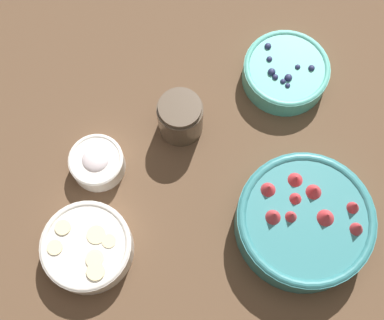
{
  "coord_description": "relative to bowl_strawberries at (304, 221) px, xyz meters",
  "views": [
    {
      "loc": [
        -0.25,
        -0.14,
        0.95
      ],
      "look_at": [
        0.0,
        0.06,
        0.04
      ],
      "focal_mm": 50.0,
      "sensor_mm": 36.0,
      "label": 1
    }
  ],
  "objects": [
    {
      "name": "bowl_strawberries",
      "position": [
        0.0,
        0.0,
        0.0
      ],
      "size": [
        0.24,
        0.24,
        0.09
      ],
      "color": "teal",
      "rests_on": "ground_plane"
    },
    {
      "name": "bowl_bananas",
      "position": [
        -0.27,
        0.27,
        -0.01
      ],
      "size": [
        0.16,
        0.16,
        0.05
      ],
      "color": "silver",
      "rests_on": "ground_plane"
    },
    {
      "name": "bowl_blueberries",
      "position": [
        0.23,
        0.2,
        -0.01
      ],
      "size": [
        0.17,
        0.17,
        0.06
      ],
      "color": "#56B7A8",
      "rests_on": "ground_plane"
    },
    {
      "name": "bowl_cream",
      "position": [
        -0.14,
        0.36,
        -0.01
      ],
      "size": [
        0.1,
        0.1,
        0.05
      ],
      "color": "white",
      "rests_on": "ground_plane"
    },
    {
      "name": "ground_plane",
      "position": [
        -0.04,
        0.16,
        -0.04
      ],
      "size": [
        4.0,
        4.0,
        0.0
      ],
      "primitive_type": "plane",
      "color": "brown"
    },
    {
      "name": "jar_chocolate",
      "position": [
        0.02,
        0.29,
        -0.0
      ],
      "size": [
        0.09,
        0.09,
        0.09
      ],
      "color": "brown",
      "rests_on": "ground_plane"
    }
  ]
}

